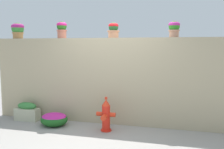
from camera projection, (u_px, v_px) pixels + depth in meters
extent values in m
plane|color=gray|center=(102.00, 136.00, 5.25)|extent=(24.00, 24.00, 0.00)
cube|color=tan|center=(114.00, 81.00, 6.10)|extent=(5.99, 0.42, 2.00)
cylinder|color=#AD7F4C|center=(18.00, 36.00, 6.69)|extent=(0.25, 0.25, 0.16)
cylinder|color=#AD7F4C|center=(18.00, 33.00, 6.68)|extent=(0.30, 0.30, 0.03)
sphere|color=#388336|center=(18.00, 29.00, 6.67)|extent=(0.31, 0.31, 0.31)
ellipsoid|color=#A92476|center=(18.00, 27.00, 6.66)|extent=(0.33, 0.33, 0.17)
cylinder|color=#B56854|center=(62.00, 34.00, 6.31)|extent=(0.22, 0.22, 0.21)
cylinder|color=#B56854|center=(62.00, 30.00, 6.30)|extent=(0.25, 0.25, 0.03)
sphere|color=#27631C|center=(62.00, 26.00, 6.29)|extent=(0.24, 0.24, 0.24)
ellipsoid|color=#CD1E6F|center=(62.00, 25.00, 6.28)|extent=(0.25, 0.25, 0.13)
cylinder|color=tan|center=(113.00, 34.00, 6.03)|extent=(0.24, 0.24, 0.17)
cylinder|color=tan|center=(113.00, 31.00, 6.02)|extent=(0.28, 0.28, 0.03)
sphere|color=#1F5125|center=(113.00, 27.00, 6.01)|extent=(0.22, 0.22, 0.22)
ellipsoid|color=red|center=(113.00, 25.00, 6.00)|extent=(0.23, 0.23, 0.12)
cylinder|color=tan|center=(174.00, 34.00, 5.64)|extent=(0.20, 0.20, 0.17)
cylinder|color=tan|center=(174.00, 31.00, 5.64)|extent=(0.24, 0.24, 0.03)
sphere|color=#28741E|center=(174.00, 26.00, 5.63)|extent=(0.24, 0.24, 0.24)
ellipsoid|color=#AD2A83|center=(174.00, 24.00, 5.62)|extent=(0.25, 0.25, 0.13)
cylinder|color=red|center=(106.00, 130.00, 5.56)|extent=(0.23, 0.23, 0.03)
cylinder|color=red|center=(106.00, 118.00, 5.53)|extent=(0.17, 0.17, 0.55)
cone|color=red|center=(106.00, 103.00, 5.49)|extent=(0.18, 0.18, 0.14)
cylinder|color=red|center=(106.00, 98.00, 5.48)|extent=(0.06, 0.06, 0.05)
cylinder|color=red|center=(99.00, 114.00, 5.56)|extent=(0.12, 0.09, 0.09)
cylinder|color=red|center=(113.00, 115.00, 5.48)|extent=(0.12, 0.09, 0.09)
cylinder|color=red|center=(104.00, 118.00, 5.37)|extent=(0.12, 0.13, 0.12)
ellipsoid|color=#1B541D|center=(54.00, 120.00, 5.91)|extent=(0.63, 0.56, 0.30)
ellipsoid|color=#B72587|center=(54.00, 117.00, 5.90)|extent=(0.56, 0.50, 0.17)
cube|color=#B1B093|center=(27.00, 114.00, 6.33)|extent=(0.59, 0.26, 0.30)
ellipsoid|color=#357939|center=(27.00, 106.00, 6.31)|extent=(0.50, 0.22, 0.18)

